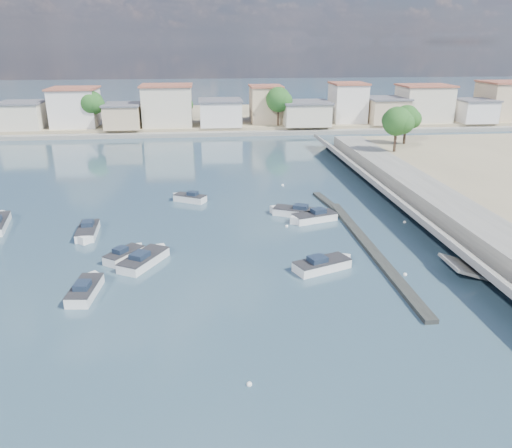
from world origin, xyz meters
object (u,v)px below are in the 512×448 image
Objects in this scene: motorboat_d at (312,218)px; motorboat_f at (189,198)px; motorboat_b at (126,255)px; motorboat_g at (87,232)px; motorboat_e at (146,259)px; motorboat_h at (324,265)px; motorboat_a at (86,289)px; motorboat_c at (294,212)px.

motorboat_d and motorboat_f have the same top height.
motorboat_g is (-4.52, 6.12, 0.00)m from motorboat_b.
motorboat_b is 2.14m from motorboat_e.
motorboat_b is 0.72× the size of motorboat_h.
motorboat_h is at bearing 7.12° from motorboat_a.
motorboat_b is 0.73× the size of motorboat_d.
motorboat_c is (18.97, 16.37, 0.00)m from motorboat_a.
motorboat_d is 0.99× the size of motorboat_h.
motorboat_e is at bearing -30.93° from motorboat_b.
motorboat_e is at bearing -100.79° from motorboat_f.
motorboat_b is 17.38m from motorboat_h.
motorboat_e is at bearing 169.43° from motorboat_h.
motorboat_d is at bearing 82.67° from motorboat_h.
motorboat_f is at bearing 151.28° from motorboat_c.
motorboat_b is at bearing -149.15° from motorboat_c.
motorboat_d is 0.98× the size of motorboat_e.
motorboat_g is (-22.98, -1.83, 0.00)m from motorboat_d.
motorboat_f is 0.77× the size of motorboat_h.
motorboat_b is 19.64m from motorboat_c.
motorboat_f is 0.77× the size of motorboat_g.
motorboat_h is (-1.53, -11.87, 0.00)m from motorboat_d.
motorboat_a and motorboat_c have the same top height.
motorboat_b is at bearing -156.70° from motorboat_d.
motorboat_d is 18.93m from motorboat_e.
motorboat_f is at bearing 72.24° from motorboat_a.
motorboat_h is (19.04, 2.38, -0.00)m from motorboat_a.
motorboat_b is at bearing 166.97° from motorboat_h.
motorboat_d is 0.99× the size of motorboat_g.
motorboat_f is at bearing 147.31° from motorboat_d.
motorboat_f is 14.19m from motorboat_g.
motorboat_b is 0.95× the size of motorboat_f.
motorboat_g is at bearing -175.44° from motorboat_d.
motorboat_c is 1.00× the size of motorboat_e.
motorboat_c and motorboat_d have the same top height.
motorboat_h is at bearing -25.07° from motorboat_g.
motorboat_h is (15.09, -2.82, 0.00)m from motorboat_e.
motorboat_f is (-13.27, 8.52, 0.00)m from motorboat_d.
motorboat_a is at bearing -108.50° from motorboat_b.
motorboat_g is (-21.39, -3.95, 0.00)m from motorboat_c.
motorboat_b is at bearing -53.52° from motorboat_g.
motorboat_b and motorboat_d have the same top height.
motorboat_f is 23.53m from motorboat_h.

